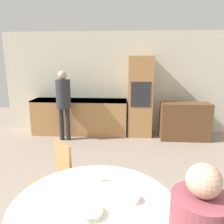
{
  "coord_description": "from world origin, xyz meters",
  "views": [
    {
      "loc": [
        0.22,
        -0.53,
        1.84
      ],
      "look_at": [
        -0.01,
        2.8,
        1.07
      ],
      "focal_mm": 35.0,
      "sensor_mm": 36.0,
      "label": 1
    }
  ],
  "objects_px": {
    "oven_unit": "(140,97)",
    "bowl_near": "(90,213)",
    "sideboard": "(185,121)",
    "person_standing": "(63,98)",
    "chair_far_left": "(56,176)",
    "bowl_centre": "(131,199)"
  },
  "relations": [
    {
      "from": "oven_unit",
      "to": "person_standing",
      "type": "distance_m",
      "value": 1.88
    },
    {
      "from": "chair_far_left",
      "to": "person_standing",
      "type": "xyz_separation_m",
      "value": [
        -0.66,
        2.64,
        0.5
      ]
    },
    {
      "from": "person_standing",
      "to": "chair_far_left",
      "type": "bearing_deg",
      "value": -76.0
    },
    {
      "from": "chair_far_left",
      "to": "bowl_centre",
      "type": "height_order",
      "value": "chair_far_left"
    },
    {
      "from": "oven_unit",
      "to": "chair_far_left",
      "type": "relative_size",
      "value": 2.13
    },
    {
      "from": "bowl_centre",
      "to": "oven_unit",
      "type": "bearing_deg",
      "value": 85.86
    },
    {
      "from": "sideboard",
      "to": "person_standing",
      "type": "relative_size",
      "value": 0.7
    },
    {
      "from": "person_standing",
      "to": "bowl_centre",
      "type": "relative_size",
      "value": 11.94
    },
    {
      "from": "oven_unit",
      "to": "bowl_centre",
      "type": "bearing_deg",
      "value": -94.14
    },
    {
      "from": "chair_far_left",
      "to": "bowl_near",
      "type": "relative_size",
      "value": 5.07
    },
    {
      "from": "sideboard",
      "to": "chair_far_left",
      "type": "height_order",
      "value": "chair_far_left"
    },
    {
      "from": "sideboard",
      "to": "person_standing",
      "type": "distance_m",
      "value": 2.93
    },
    {
      "from": "sideboard",
      "to": "person_standing",
      "type": "height_order",
      "value": "person_standing"
    },
    {
      "from": "oven_unit",
      "to": "sideboard",
      "type": "height_order",
      "value": "oven_unit"
    },
    {
      "from": "oven_unit",
      "to": "bowl_centre",
      "type": "xyz_separation_m",
      "value": [
        -0.28,
        -3.85,
        -0.25
      ]
    },
    {
      "from": "chair_far_left",
      "to": "oven_unit",
      "type": "bearing_deg",
      "value": 117.6
    },
    {
      "from": "oven_unit",
      "to": "chair_far_left",
      "type": "height_order",
      "value": "oven_unit"
    },
    {
      "from": "bowl_near",
      "to": "sideboard",
      "type": "bearing_deg",
      "value": 66.28
    },
    {
      "from": "oven_unit",
      "to": "person_standing",
      "type": "height_order",
      "value": "oven_unit"
    },
    {
      "from": "bowl_centre",
      "to": "sideboard",
      "type": "bearing_deg",
      "value": 69.31
    },
    {
      "from": "bowl_centre",
      "to": "person_standing",
      "type": "bearing_deg",
      "value": 114.57
    },
    {
      "from": "oven_unit",
      "to": "bowl_near",
      "type": "relative_size",
      "value": 10.82
    }
  ]
}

